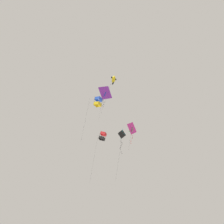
% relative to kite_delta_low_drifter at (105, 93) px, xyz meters
% --- Properties ---
extents(kite_delta_low_drifter, '(2.55, 2.86, 5.99)m').
position_rel_kite_delta_low_drifter_xyz_m(kite_delta_low_drifter, '(0.00, 0.00, 0.00)').
color(kite_delta_low_drifter, purple).
extents(kite_box_upper_right, '(2.47, 2.17, 7.93)m').
position_rel_kite_delta_low_drifter_xyz_m(kite_box_upper_right, '(-0.29, -0.02, -8.24)').
color(kite_box_upper_right, red).
extents(kite_delta_far_centre, '(1.72, 2.23, 4.60)m').
position_rel_kite_delta_low_drifter_xyz_m(kite_delta_far_centre, '(4.63, 1.55, -5.95)').
color(kite_delta_far_centre, '#DB2D93').
extents(kite_box_highest, '(3.62, 3.98, 8.25)m').
position_rel_kite_delta_low_drifter_xyz_m(kite_box_highest, '(-1.16, 2.77, -0.17)').
color(kite_box_highest, blue).
extents(kite_fish_mid_left, '(2.26, 1.99, 6.56)m').
position_rel_kite_delta_low_drifter_xyz_m(kite_fish_mid_left, '(1.09, -5.56, -1.07)').
color(kite_fish_mid_left, yellow).
extents(kite_diamond_near_right, '(1.77, 1.01, 8.32)m').
position_rel_kite_delta_low_drifter_xyz_m(kite_diamond_near_right, '(2.83, 0.47, -7.71)').
color(kite_diamond_near_right, black).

